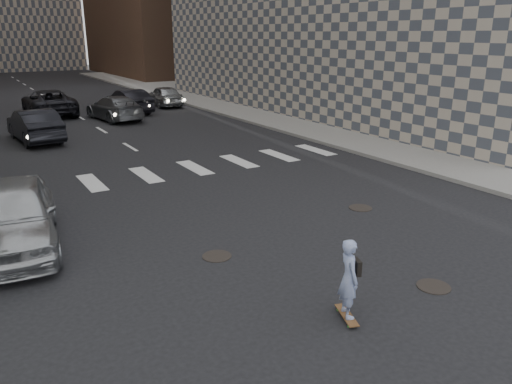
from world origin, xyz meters
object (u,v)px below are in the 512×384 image
(traffic_car_b, at_px, (114,108))
(traffic_car_c, at_px, (49,102))
(traffic_car_e, at_px, (129,101))
(traffic_car_d, at_px, (164,96))
(skateboarder, at_px, (349,278))
(traffic_car_a, at_px, (35,125))
(silver_sedan, at_px, (12,216))

(traffic_car_b, xyz_separation_m, traffic_car_c, (-3.08, 4.00, 0.09))
(traffic_car_e, bearing_deg, traffic_car_c, -23.98)
(traffic_car_c, relative_size, traffic_car_e, 1.27)
(traffic_car_d, distance_m, traffic_car_e, 3.68)
(skateboarder, distance_m, traffic_car_a, 20.30)
(traffic_car_b, bearing_deg, traffic_car_e, -132.56)
(traffic_car_c, bearing_deg, skateboarder, 90.63)
(skateboarder, height_order, traffic_car_c, traffic_car_c)
(silver_sedan, bearing_deg, skateboarder, -46.51)
(traffic_car_c, bearing_deg, traffic_car_a, 76.13)
(silver_sedan, relative_size, traffic_car_c, 0.84)
(traffic_car_e, bearing_deg, silver_sedan, 60.36)
(traffic_car_c, bearing_deg, silver_sedan, 78.27)
(traffic_car_b, distance_m, traffic_car_e, 2.88)
(traffic_car_a, relative_size, traffic_car_c, 0.81)
(skateboarder, bearing_deg, traffic_car_a, 117.11)
(silver_sedan, height_order, traffic_car_b, silver_sedan)
(traffic_car_a, relative_size, traffic_car_d, 1.11)
(skateboarder, xyz_separation_m, traffic_car_a, (-2.34, 20.16, -0.05))
(silver_sedan, distance_m, traffic_car_a, 13.67)
(traffic_car_b, bearing_deg, skateboarder, 76.07)
(traffic_car_b, height_order, traffic_car_d, traffic_car_d)
(traffic_car_a, xyz_separation_m, traffic_car_c, (2.06, 8.32, 0.03))
(traffic_car_d, bearing_deg, traffic_car_e, 32.87)
(traffic_car_a, xyz_separation_m, traffic_car_e, (6.81, 6.67, -0.02))
(traffic_car_a, bearing_deg, silver_sedan, 74.24)
(traffic_car_b, relative_size, traffic_car_d, 1.16)
(skateboarder, distance_m, traffic_car_e, 27.20)
(traffic_car_e, bearing_deg, traffic_car_a, 39.58)
(silver_sedan, height_order, traffic_car_d, silver_sedan)
(silver_sedan, relative_size, traffic_car_d, 1.14)
(skateboarder, xyz_separation_m, traffic_car_b, (2.80, 24.48, -0.10))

